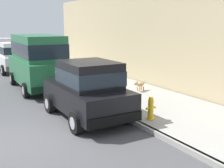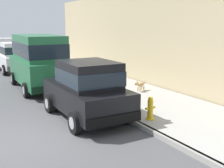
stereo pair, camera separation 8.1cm
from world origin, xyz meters
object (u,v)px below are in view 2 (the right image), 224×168
(car_green_van, at_px, (39,59))
(dog_tan, at_px, (140,85))
(car_white_hatchback, at_px, (15,57))
(car_silver_sedan, at_px, (2,50))
(car_black_hatchback, at_px, (87,89))
(fire_hydrant, at_px, (150,109))

(car_green_van, height_order, dog_tan, car_green_van)
(car_white_hatchback, xyz_separation_m, dog_tan, (3.50, -8.94, -0.55))
(car_silver_sedan, bearing_deg, dog_tan, -76.60)
(car_black_hatchback, bearing_deg, dog_tan, 28.87)
(car_black_hatchback, xyz_separation_m, car_green_van, (-0.11, 5.16, 0.42))
(car_black_hatchback, height_order, dog_tan, car_black_hatchback)
(car_green_van, xyz_separation_m, dog_tan, (3.49, -3.30, -0.97))
(dog_tan, xyz_separation_m, fire_hydrant, (-1.93, -3.30, 0.05))
(car_black_hatchback, height_order, fire_hydrant, car_black_hatchback)
(car_white_hatchback, height_order, dog_tan, car_white_hatchback)
(car_green_van, relative_size, car_white_hatchback, 1.29)
(car_white_hatchback, relative_size, fire_hydrant, 5.30)
(car_green_van, height_order, car_silver_sedan, car_green_van)
(car_black_hatchback, xyz_separation_m, car_silver_sedan, (-0.02, 16.15, 0.01))
(car_silver_sedan, distance_m, dog_tan, 14.70)
(car_white_hatchback, distance_m, car_silver_sedan, 5.35)
(car_white_hatchback, relative_size, car_silver_sedan, 0.83)
(car_white_hatchback, xyz_separation_m, fire_hydrant, (1.57, -12.24, -0.50))
(car_white_hatchback, height_order, car_silver_sedan, car_silver_sedan)
(car_black_hatchback, xyz_separation_m, fire_hydrant, (1.44, -1.44, -0.50))
(dog_tan, bearing_deg, fire_hydrant, -120.37)
(car_green_van, relative_size, dog_tan, 6.72)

